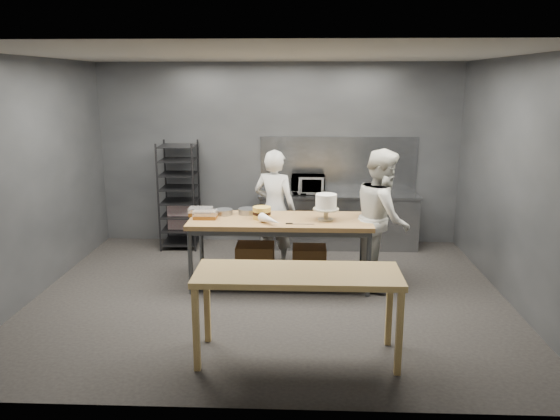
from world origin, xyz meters
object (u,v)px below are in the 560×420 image
Objects in this scene: speed_rack at (179,196)px; frosted_cake_stand at (326,203)px; work_table at (279,244)px; microwave at (308,184)px; near_counter at (298,280)px; chef_behind at (275,209)px; layer_cake at (262,213)px; chef_right at (382,218)px.

frosted_cake_stand is at bearing -36.75° from speed_rack.
work_table is 4.43× the size of microwave.
near_counter is 1.15× the size of chef_behind.
chef_right is at bearing 2.75° from layer_cake.
chef_right is at bearing 174.71° from chef_behind.
layer_cake is (-0.13, -0.77, 0.13)m from chef_behind.
work_table is at bearing -44.38° from speed_rack.
work_table is at bearing 174.51° from frosted_cake_stand.
near_counter is at bearing -76.04° from layer_cake.
chef_behind is 0.79m from layer_cake.
frosted_cake_stand is (0.22, -1.82, 0.10)m from microwave.
microwave is at bearing 2.17° from speed_rack.
frosted_cake_stand is (2.33, -1.74, 0.29)m from speed_rack.
layer_cake is (-0.49, 1.99, 0.19)m from near_counter.
chef_right is 7.72× the size of layer_cake.
microwave is 2.27× the size of layer_cake.
chef_right is (3.08, -1.62, 0.07)m from speed_rack.
chef_behind is (1.61, -0.92, 0.02)m from speed_rack.
layer_cake is (-0.84, 0.04, -0.15)m from frosted_cake_stand.
near_counter is 3.78m from microwave.
microwave is at bearing 96.88° from frosted_cake_stand.
microwave reaches higher than layer_cake.
chef_behind is 5.02× the size of frosted_cake_stand.
chef_behind reaches higher than frosted_cake_stand.
chef_right reaches higher than microwave.
speed_rack is 5.03× the size of frosted_cake_stand.
near_counter is 3.69× the size of microwave.
frosted_cake_stand is 1.45× the size of layer_cake.
chef_behind is at bearing -116.22° from microwave.
chef_behind reaches higher than layer_cake.
near_counter is at bearing -91.96° from microwave.
frosted_cake_stand is (0.35, 1.95, 0.33)m from near_counter.
work_table is 1.41m from chef_right.
layer_cake is at bearing -48.80° from speed_rack.
layer_cake reaches higher than near_counter.
speed_rack reaches higher than work_table.
frosted_cake_stand reaches higher than near_counter.
microwave is at bearing -96.09° from chef_behind.
near_counter is 1.08× the size of chef_right.
work_table is 0.82m from chef_behind.
chef_right is (1.10, 2.07, 0.11)m from near_counter.
layer_cake is at bearing -175.76° from work_table.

